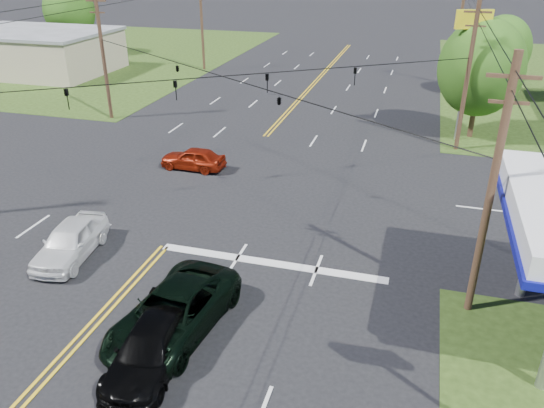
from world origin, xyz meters
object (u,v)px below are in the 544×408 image
(tree_right_a, at_px, (481,68))
(tree_right_b, at_px, (501,49))
(tree_far_l, at_px, (69,10))
(pole_left_far, at_px, (202,20))
(pole_se, at_px, (491,190))
(pickup_dkgreen, at_px, (174,312))
(pole_ne, at_px, (468,76))
(pole_nw, at_px, (103,54))
(pole_right_far, at_px, (459,30))
(retail_nw, at_px, (33,53))
(pickup_white, at_px, (70,241))
(suv_black, at_px, (150,348))

(tree_right_a, distance_m, tree_right_b, 12.27)
(tree_right_b, xyz_separation_m, tree_far_l, (-48.50, 8.00, 0.98))
(tree_right_b, bearing_deg, pole_left_far, 172.28)
(pole_se, relative_size, tree_right_a, 1.16)
(pickup_dkgreen, bearing_deg, pole_se, 29.49)
(pole_ne, relative_size, pole_left_far, 0.95)
(pickup_dkgreen, bearing_deg, tree_far_l, 134.46)
(pole_se, relative_size, tree_right_b, 1.34)
(pole_ne, xyz_separation_m, tree_right_b, (3.50, 15.00, -0.70))
(pole_se, distance_m, pole_nw, 31.62)
(tree_right_b, xyz_separation_m, pickup_dkgreen, (-13.50, -37.20, -3.39))
(pole_right_far, distance_m, tree_far_l, 45.18)
(pole_se, bearing_deg, pole_right_far, 90.00)
(tree_right_a, bearing_deg, pole_se, -92.73)
(pole_ne, relative_size, tree_right_a, 1.16)
(retail_nw, height_order, pole_left_far, pole_left_far)
(tree_right_a, height_order, pickup_white, tree_right_a)
(pole_ne, height_order, suv_black, pole_ne)
(tree_right_a, height_order, tree_right_b, tree_right_a)
(retail_nw, bearing_deg, pickup_white, -50.23)
(retail_nw, height_order, tree_far_l, tree_far_l)
(pole_left_far, xyz_separation_m, tree_right_a, (27.00, -16.00, -0.30))
(pole_se, xyz_separation_m, tree_far_l, (-45.00, 41.00, 0.28))
(tree_right_a, bearing_deg, tree_right_b, 78.23)
(pole_ne, bearing_deg, tree_right_b, 76.87)
(pole_se, height_order, tree_right_b, pole_se)
(tree_right_a, distance_m, pickup_white, 28.29)
(pole_left_far, xyz_separation_m, suv_black, (16.00, -42.96, -4.47))
(retail_nw, xyz_separation_m, pole_se, (43.00, -31.00, 2.92))
(pole_ne, bearing_deg, pickup_dkgreen, -114.25)
(pole_ne, bearing_deg, retail_nw, 163.18)
(pole_ne, height_order, tree_far_l, pole_ne)
(retail_nw, relative_size, pole_right_far, 1.60)
(pickup_dkgreen, distance_m, suv_black, 1.76)
(pole_nw, relative_size, tree_right_b, 1.34)
(pole_ne, xyz_separation_m, pickup_dkgreen, (-10.00, -22.20, -4.09))
(tree_right_a, relative_size, suv_black, 1.71)
(retail_nw, relative_size, pickup_dkgreen, 2.70)
(pole_right_far, bearing_deg, pole_ne, -90.00)
(pole_left_far, bearing_deg, suv_black, -69.57)
(pole_se, bearing_deg, suv_black, -149.22)
(pole_ne, relative_size, tree_right_b, 1.34)
(pole_nw, relative_size, tree_right_a, 1.16)
(retail_nw, distance_m, pole_nw, 21.60)
(tree_far_l, relative_size, suv_black, 1.83)
(pickup_dkgreen, relative_size, suv_black, 1.24)
(pole_nw, bearing_deg, tree_right_a, 6.34)
(pickup_white, bearing_deg, pole_nw, 109.49)
(tree_far_l, bearing_deg, pole_ne, -27.07)
(tree_far_l, bearing_deg, pole_se, -42.34)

